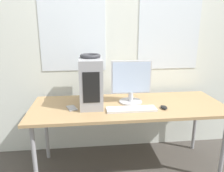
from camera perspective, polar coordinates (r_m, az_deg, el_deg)
The scene contains 8 objects.
wall_back at distance 2.57m, azimuth 2.55°, elevation 12.24°, with size 8.00×0.07×2.70m.
desk at distance 2.23m, azimuth 4.32°, elevation -6.13°, with size 1.94×0.74×0.73m.
pc_tower at distance 2.17m, azimuth -5.54°, elevation 1.21°, with size 0.22×0.46×0.47m.
headphones at distance 2.12m, azimuth -5.72°, elevation 7.84°, with size 0.20×0.20×0.03m.
monitor_main at distance 2.22m, azimuth 5.02°, elevation 1.01°, with size 0.41×0.24×0.44m.
keyboard at distance 2.07m, azimuth 5.19°, elevation -6.01°, with size 0.47×0.14×0.02m.
mouse at distance 2.16m, azimuth 13.39°, elevation -5.42°, with size 0.06×0.10×0.03m.
cell_phone at distance 2.14m, azimuth -10.47°, elevation -5.69°, with size 0.12×0.16×0.01m.
Camera 1 is at (-0.39, -1.67, 1.50)m, focal length 35.00 mm.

